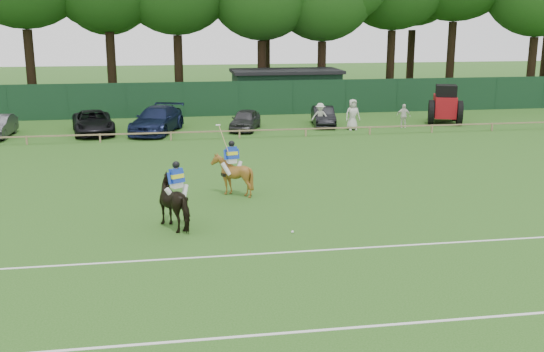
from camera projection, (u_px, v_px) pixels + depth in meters
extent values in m
plane|color=#1E4C14|center=(272.00, 242.00, 20.16)|extent=(160.00, 160.00, 0.00)
imported|color=black|center=(177.00, 202.00, 21.40)|extent=(1.87, 2.26, 1.75)
imported|color=brown|center=(232.00, 175.00, 25.34)|extent=(1.64, 1.76, 1.66)
imported|color=black|center=(93.00, 122.00, 38.90)|extent=(3.13, 5.35, 1.40)
imported|color=#131B3C|center=(157.00, 120.00, 39.22)|extent=(3.83, 5.91, 1.59)
imported|color=#333335|center=(245.00, 120.00, 40.21)|extent=(2.65, 4.09, 1.29)
imported|color=black|center=(323.00, 116.00, 41.80)|extent=(1.82, 3.96, 1.26)
imported|color=beige|center=(320.00, 116.00, 40.44)|extent=(1.21, 0.89, 1.67)
imported|color=silver|center=(403.00, 116.00, 41.03)|extent=(0.97, 0.59, 1.54)
imported|color=beige|center=(353.00, 115.00, 40.14)|extent=(1.01, 0.71, 1.95)
cube|color=silver|center=(177.00, 185.00, 21.25)|extent=(0.44, 0.41, 0.18)
cube|color=#1A3BBB|center=(176.00, 176.00, 21.18)|extent=(0.50, 0.47, 0.51)
cube|color=yellow|center=(176.00, 176.00, 21.18)|extent=(0.52, 0.47, 0.18)
sphere|color=black|center=(176.00, 165.00, 21.09)|extent=(0.25, 0.25, 0.25)
cylinder|color=silver|center=(184.00, 193.00, 21.45)|extent=(0.36, 0.47, 0.59)
cylinder|color=silver|center=(171.00, 195.00, 21.13)|extent=(0.49, 0.25, 0.59)
cube|color=silver|center=(232.00, 161.00, 25.20)|extent=(0.41, 0.33, 0.18)
cube|color=#1A3BBB|center=(232.00, 153.00, 25.12)|extent=(0.46, 0.39, 0.51)
cube|color=yellow|center=(232.00, 153.00, 25.13)|extent=(0.48, 0.38, 0.18)
sphere|color=black|center=(232.00, 144.00, 25.03)|extent=(0.25, 0.25, 0.25)
cylinder|color=silver|center=(238.00, 168.00, 25.32)|extent=(0.41, 0.41, 0.59)
cylinder|color=silver|center=(226.00, 169.00, 25.13)|extent=(0.44, 0.31, 0.59)
cylinder|color=tan|center=(224.00, 139.00, 24.93)|extent=(0.39, 0.51, 1.17)
sphere|color=silver|center=(292.00, 232.00, 20.97)|extent=(0.09, 0.09, 0.09)
cube|color=silver|center=(314.00, 331.00, 14.42)|extent=(60.00, 0.10, 0.01)
cube|color=silver|center=(277.00, 253.00, 19.21)|extent=(60.00, 0.10, 0.01)
cube|color=#997F5B|center=(222.00, 131.00, 37.30)|extent=(62.00, 0.08, 0.08)
cube|color=#14351E|center=(211.00, 99.00, 45.72)|extent=(92.00, 0.04, 2.50)
cube|color=#14331E|center=(286.00, 91.00, 49.50)|extent=(8.00, 4.00, 2.80)
cube|color=black|center=(286.00, 71.00, 49.13)|extent=(8.40, 4.40, 0.24)
cube|color=maroon|center=(445.00, 106.00, 42.88)|extent=(2.20, 2.92, 1.41)
cube|color=black|center=(446.00, 92.00, 42.23)|extent=(1.70, 1.76, 0.97)
cylinder|color=black|center=(431.00, 112.00, 42.40)|extent=(0.86, 1.64, 1.62)
cylinder|color=black|center=(460.00, 113.00, 42.07)|extent=(0.86, 1.64, 1.62)
cylinder|color=black|center=(431.00, 114.00, 44.23)|extent=(0.60, 0.92, 0.86)
cylinder|color=black|center=(455.00, 114.00, 43.94)|extent=(0.60, 0.92, 0.86)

